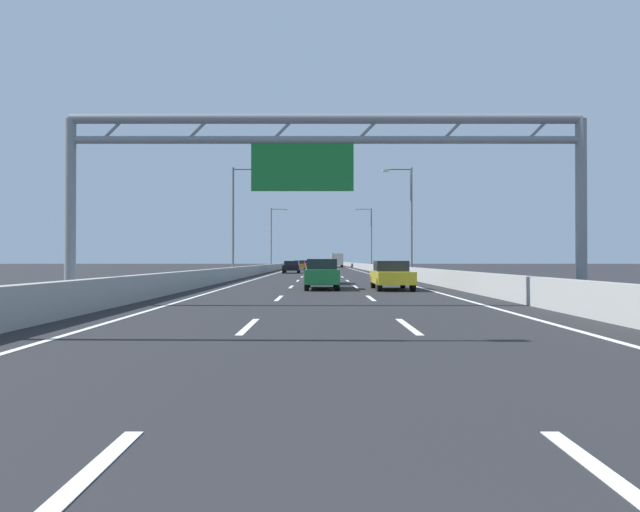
{
  "coord_description": "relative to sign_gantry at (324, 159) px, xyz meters",
  "views": [
    {
      "loc": [
        -0.19,
        0.3,
        1.5
      ],
      "look_at": [
        -0.38,
        61.77,
        1.97
      ],
      "focal_mm": 30.41,
      "sensor_mm": 36.0,
      "label": 1
    }
  ],
  "objects": [
    {
      "name": "lane_dash_left_3",
      "position": [
        -1.7,
        12.23,
        -4.87
      ],
      "size": [
        0.16,
        3.0,
        0.01
      ],
      "primitive_type": "cube",
      "color": "white",
      "rests_on": "ground_plane"
    },
    {
      "name": "edge_line_right",
      "position": [
        5.35,
        69.73,
        -4.87
      ],
      "size": [
        0.16,
        176.0,
        0.01
      ],
      "primitive_type": "cube",
      "color": "white",
      "rests_on": "ground_plane"
    },
    {
      "name": "red_car",
      "position": [
        -3.5,
        102.24,
        -4.11
      ],
      "size": [
        1.89,
        4.22,
        1.48
      ],
      "color": "red",
      "rests_on": "ground_plane"
    },
    {
      "name": "streetlamp_right_far",
      "position": [
        7.56,
        65.08,
        0.52
      ],
      "size": [
        2.58,
        0.28,
        9.5
      ],
      "color": "slate",
      "rests_on": "ground_plane"
    },
    {
      "name": "lane_dash_left_8",
      "position": [
        -1.7,
        57.23,
        -4.87
      ],
      "size": [
        0.16,
        3.0,
        0.01
      ],
      "primitive_type": "cube",
      "color": "white",
      "rests_on": "ground_plane"
    },
    {
      "name": "black_car",
      "position": [
        -3.39,
        44.82,
        -4.15
      ],
      "size": [
        1.89,
        4.66,
        1.42
      ],
      "color": "black",
      "rests_on": "ground_plane"
    },
    {
      "name": "lane_dash_left_15",
      "position": [
        -1.7,
        120.23,
        -4.87
      ],
      "size": [
        0.16,
        3.0,
        0.01
      ],
      "primitive_type": "cube",
      "color": "white",
      "rests_on": "ground_plane"
    },
    {
      "name": "ground_plane",
      "position": [
        0.1,
        81.73,
        -4.88
      ],
      "size": [
        260.0,
        260.0,
        0.0
      ],
      "primitive_type": "plane",
      "color": "#262628"
    },
    {
      "name": "lane_dash_right_9",
      "position": [
        1.9,
        66.23,
        -4.87
      ],
      "size": [
        0.16,
        3.0,
        0.01
      ],
      "primitive_type": "cube",
      "color": "white",
      "rests_on": "ground_plane"
    },
    {
      "name": "lane_dash_right_2",
      "position": [
        1.9,
        3.23,
        -4.87
      ],
      "size": [
        0.16,
        3.0,
        0.01
      ],
      "primitive_type": "cube",
      "color": "white",
      "rests_on": "ground_plane"
    },
    {
      "name": "lane_dash_left_10",
      "position": [
        -1.7,
        75.23,
        -4.87
      ],
      "size": [
        0.16,
        3.0,
        0.01
      ],
      "primitive_type": "cube",
      "color": "white",
      "rests_on": "ground_plane"
    },
    {
      "name": "box_truck",
      "position": [
        3.5,
        98.21,
        -3.27
      ],
      "size": [
        2.47,
        8.76,
        2.9
      ],
      "color": "#B21E19",
      "rests_on": "ground_plane"
    },
    {
      "name": "lane_dash_right_17",
      "position": [
        1.9,
        138.23,
        -4.87
      ],
      "size": [
        0.16,
        3.0,
        0.01
      ],
      "primitive_type": "cube",
      "color": "white",
      "rests_on": "ground_plane"
    },
    {
      "name": "lane_dash_left_14",
      "position": [
        -1.7,
        111.23,
        -4.87
      ],
      "size": [
        0.16,
        3.0,
        0.01
      ],
      "primitive_type": "cube",
      "color": "white",
      "rests_on": "ground_plane"
    },
    {
      "name": "lane_dash_left_12",
      "position": [
        -1.7,
        93.23,
        -4.87
      ],
      "size": [
        0.16,
        3.0,
        0.01
      ],
      "primitive_type": "cube",
      "color": "white",
      "rests_on": "ground_plane"
    },
    {
      "name": "streetlamp_right_mid",
      "position": [
        7.56,
        28.69,
        0.52
      ],
      "size": [
        2.58,
        0.28,
        9.5
      ],
      "color": "slate",
      "rests_on": "ground_plane"
    },
    {
      "name": "lane_dash_right_15",
      "position": [
        1.9,
        120.23,
        -4.87
      ],
      "size": [
        0.16,
        3.0,
        0.01
      ],
      "primitive_type": "cube",
      "color": "white",
      "rests_on": "ground_plane"
    },
    {
      "name": "lane_dash_right_8",
      "position": [
        1.9,
        57.23,
        -4.87
      ],
      "size": [
        0.16,
        3.0,
        0.01
      ],
      "primitive_type": "cube",
      "color": "white",
      "rests_on": "ground_plane"
    },
    {
      "name": "lane_dash_left_5",
      "position": [
        -1.7,
        30.23,
        -4.87
      ],
      "size": [
        0.16,
        3.0,
        0.01
      ],
      "primitive_type": "cube",
      "color": "white",
      "rests_on": "ground_plane"
    },
    {
      "name": "lane_dash_left_0",
      "position": [
        -1.7,
        -14.77,
        -4.87
      ],
      "size": [
        0.16,
        3.0,
        0.01
      ],
      "primitive_type": "cube",
      "color": "white",
      "rests_on": "ground_plane"
    },
    {
      "name": "lane_dash_left_16",
      "position": [
        -1.7,
        129.23,
        -4.87
      ],
      "size": [
        0.16,
        3.0,
        0.01
      ],
      "primitive_type": "cube",
      "color": "white",
      "rests_on": "ground_plane"
    },
    {
      "name": "lane_dash_left_13",
      "position": [
        -1.7,
        102.23,
        -4.87
      ],
      "size": [
        0.16,
        3.0,
        0.01
      ],
      "primitive_type": "cube",
      "color": "white",
      "rests_on": "ground_plane"
    },
    {
      "name": "lane_dash_right_13",
      "position": [
        1.9,
        102.23,
        -4.87
      ],
      "size": [
        0.16,
        3.0,
        0.01
      ],
      "primitive_type": "cube",
      "color": "white",
      "rests_on": "ground_plane"
    },
    {
      "name": "lane_dash_right_12",
      "position": [
        1.9,
        93.23,
        -4.87
      ],
      "size": [
        0.16,
        3.0,
        0.01
      ],
      "primitive_type": "cube",
      "color": "white",
      "rests_on": "ground_plane"
    },
    {
      "name": "lane_dash_right_4",
      "position": [
        1.9,
        21.23,
        -4.87
      ],
      "size": [
        0.16,
        3.0,
        0.01
      ],
      "primitive_type": "cube",
      "color": "white",
      "rests_on": "ground_plane"
    },
    {
      "name": "barrier_left",
      "position": [
        -6.8,
        91.73,
        -4.4
      ],
      "size": [
        0.45,
        220.0,
        0.95
      ],
      "color": "#9E9E99",
      "rests_on": "ground_plane"
    },
    {
      "name": "lane_dash_right_16",
      "position": [
        1.9,
        129.23,
        -4.87
      ],
      "size": [
        0.16,
        3.0,
        0.01
      ],
      "primitive_type": "cube",
      "color": "white",
      "rests_on": "ground_plane"
    },
    {
      "name": "lane_dash_left_2",
      "position": [
        -1.7,
        3.23,
        -4.87
      ],
      "size": [
        0.16,
        3.0,
        0.01
      ],
      "primitive_type": "cube",
      "color": "white",
      "rests_on": "ground_plane"
    },
    {
      "name": "edge_line_left",
      "position": [
        -5.15,
        69.73,
        -4.87
      ],
      "size": [
        0.16,
        176.0,
        0.01
      ],
      "primitive_type": "cube",
      "color": "white",
      "rests_on": "ground_plane"
    },
    {
      "name": "lane_dash_left_6",
      "position": [
        -1.7,
        39.23,
        -4.87
      ],
      "size": [
        0.16,
        3.0,
        0.01
      ],
      "primitive_type": "cube",
      "color": "white",
      "rests_on": "ground_plane"
    },
    {
      "name": "lane_dash_right_5",
      "position": [
        1.9,
        30.23,
        -4.87
      ],
      "size": [
        0.16,
        3.0,
        0.01
      ],
      "primitive_type": "cube",
      "color": "white",
      "rests_on": "ground_plane"
    },
    {
      "name": "lane_dash_right_6",
      "position": [
        1.9,
        39.23,
        -4.87
      ],
      "size": [
        0.16,
        3.0,
        0.01
      ],
      "primitive_type": "cube",
      "color": "white",
      "rests_on": "ground_plane"
    },
    {
      "name": "barrier_right",
      "position": [
        7.0,
        91.73,
        -4.4
      ],
      "size": [
        0.45,
        220.0,
        0.95
      ],
      "color": "#9E9E99",
      "rests_on": "ground_plane"
    },
    {
      "name": "green_car",
      "position": [
        0.01,
        10.13,
        -4.09
      ],
      "size": [
        1.71,
        4.59,
        1.56
      ],
      "color": "#1E7A38",
      "rests_on": "ground_plane"
    },
    {
      "name": "lane_dash_right_11",
      "position": [
        1.9,
        84.23,
        -4.87
      ],
      "size": [
        0.16,
        3.0,
        0.01
      ],
      "primitive_type": "cube",
      "color": "white",
      "rests_on": "ground_plane"
    },
    {
      "name": "streetlamp_left_far",
      "position": [
        -7.37,
        65.08,
        0.52
      ],
      "size": [
        2.58,
        0.28,
        9.5
      ],
      "color": "slate",
      "rests_on": "ground_plane"
    },
    {
      "name": "lane_dash_left_11",
      "position": [
        -1.7,
        84.23,
        -4.87
      ],
      "size": [
        0.16,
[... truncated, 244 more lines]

